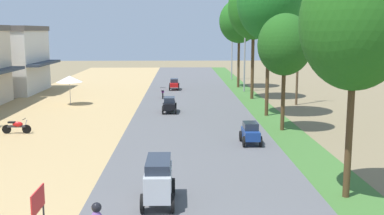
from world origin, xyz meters
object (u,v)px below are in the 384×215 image
Objects in this scene: median_tree_fourth at (254,7)px; car_hatchback_blue at (250,132)px; car_van_silver at (158,179)px; vendor_umbrella at (69,79)px; median_tree_nearest at (356,22)px; utility_pole_near at (298,51)px; car_sedan_red at (174,84)px; streetlamp_near at (245,46)px; median_tree_third at (269,0)px; median_tree_fifth at (239,21)px; street_signboard at (38,204)px; parked_motorbike_third at (17,126)px; car_sedan_black at (169,104)px; motorbike_ahead_second at (163,93)px; streetlamp_mid at (232,46)px; median_tree_second at (285,45)px.

median_tree_fourth is 5.72× the size of car_hatchback_blue.
car_van_silver reaches higher than car_hatchback_blue.
vendor_umbrella is 0.27× the size of median_tree_nearest.
utility_pole_near is 3.98× the size of car_sedan_red.
streetlamp_near is at bearing 89.32° from median_tree_nearest.
utility_pole_near is 15.47m from car_sedan_red.
median_tree_third reaches higher than median_tree_fifth.
median_tree_fifth reaches higher than street_signboard.
parked_motorbike_third is 23.86m from median_tree_fourth.
utility_pole_near is at bearing -43.82° from car_sedan_red.
parked_motorbike_third is at bearing -141.71° from car_sedan_black.
car_sedan_black is at bearing -120.83° from streetlamp_near.
median_tree_third is 6.42× the size of motorbike_ahead_second.
median_tree_fourth reaches higher than streetlamp_mid.
median_tree_third is 19.02m from car_sedan_red.
parked_motorbike_third is 15.89m from street_signboard.
parked_motorbike_third is at bearing -93.29° from vendor_umbrella.
street_signboard is 0.62× the size of car_van_silver.
streetlamp_near is at bearing 59.17° from car_sedan_black.
median_tree_fourth is 13.18m from car_sedan_black.
median_tree_fourth reaches higher than car_van_silver.
median_tree_third is 14.73m from streetlamp_near.
street_signboard reaches higher than motorbike_ahead_second.
median_tree_nearest is 0.80× the size of median_tree_third.
car_van_silver is 1.07× the size of car_sedan_red.
utility_pole_near is at bearing 71.51° from median_tree_second.
streetlamp_near is (0.24, 14.23, -3.77)m from median_tree_third.
streetlamp_near is at bearing 110.93° from utility_pole_near.
streetlamp_mid reaches higher than vendor_umbrella.
median_tree_third is 1.39× the size of streetlamp_near.
car_hatchback_blue is at bearing -65.33° from car_sedan_black.
car_sedan_black is at bearing 110.87° from median_tree_nearest.
streetlamp_mid is at bearing 85.46° from car_hatchback_blue.
car_sedan_black is at bearing -25.20° from vendor_umbrella.
median_tree_nearest is at bearing -55.40° from vendor_umbrella.
median_tree_fourth is at bearing -89.96° from streetlamp_mid.
parked_motorbike_third is 14.47m from car_hatchback_blue.
median_tree_fifth is at bearing 84.39° from car_hatchback_blue.
parked_motorbike_third is at bearing -160.58° from median_tree_third.
car_van_silver is (-7.41, -35.98, -6.43)m from median_tree_fifth.
street_signboard is 0.15× the size of median_tree_fifth.
parked_motorbike_third is at bearing -130.10° from streetlamp_near.
vendor_umbrella is at bearing 101.02° from street_signboard.
car_van_silver is (-7.59, -26.95, -7.51)m from median_tree_fourth.
median_tree_fourth reaches higher than motorbike_ahead_second.
median_tree_nearest reaches higher than parked_motorbike_third.
vendor_umbrella is 28.36m from median_tree_nearest.
car_van_silver is at bearing -52.42° from parked_motorbike_third.
median_tree_third reaches higher than car_hatchback_blue.
car_sedan_black is at bearing 168.67° from median_tree_third.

